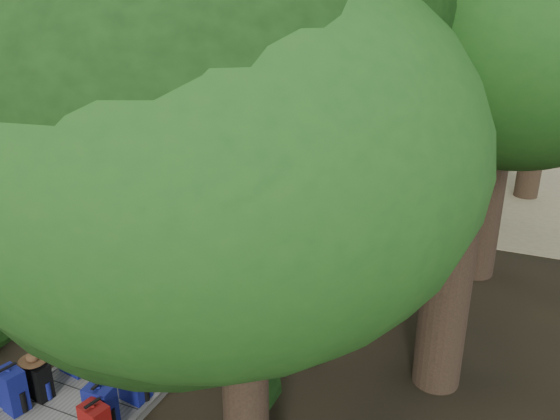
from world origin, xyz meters
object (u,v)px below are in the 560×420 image
at_px(suitcase_on_boardwalk, 99,330).
at_px(lone_suitcase_on_sand, 340,182).
at_px(duffel_right_khaki, 182,345).
at_px(backpack_left_c, 74,348).
at_px(backpack_left_a, 12,388).
at_px(backpack_right_d, 165,353).
at_px(backpack_right_b, 101,404).
at_px(sun_lounger, 428,180).
at_px(backpack_left_b, 39,379).
at_px(backpack_right_c, 134,378).
at_px(kayak, 284,154).

height_order(suitcase_on_boardwalk, lone_suitcase_on_sand, suitcase_on_boardwalk).
relative_size(duffel_right_khaki, lone_suitcase_on_sand, 0.91).
xyz_separation_m(backpack_left_c, duffel_right_khaki, (1.36, 1.05, -0.23)).
bearing_deg(backpack_left_a, backpack_right_d, 61.96).
height_order(backpack_right_b, sun_lounger, backpack_right_b).
xyz_separation_m(backpack_left_b, backpack_left_c, (0.02, 0.72, 0.10)).
relative_size(backpack_left_b, lone_suitcase_on_sand, 1.00).
bearing_deg(backpack_right_c, backpack_left_a, -141.50).
relative_size(lone_suitcase_on_sand, kayak, 0.23).
height_order(backpack_right_d, duffel_right_khaki, backpack_right_d).
bearing_deg(duffel_right_khaki, backpack_left_a, -150.69).
distance_m(backpack_left_b, backpack_right_b, 1.29).
distance_m(backpack_right_b, suitcase_on_boardwalk, 2.09).
bearing_deg(backpack_left_c, suitcase_on_boardwalk, 107.98).
bearing_deg(backpack_right_d, duffel_right_khaki, 70.05).
bearing_deg(duffel_right_khaki, suitcase_on_boardwalk, 167.19).
bearing_deg(suitcase_on_boardwalk, lone_suitcase_on_sand, 72.19).
height_order(backpack_left_a, suitcase_on_boardwalk, backpack_left_a).
relative_size(suitcase_on_boardwalk, sun_lounger, 0.32).
bearing_deg(duffel_right_khaki, backpack_right_d, -124.65).
bearing_deg(backpack_right_d, backpack_left_b, -143.93).
distance_m(backpack_left_a, sun_lounger, 14.01).
height_order(backpack_left_b, backpack_right_c, backpack_right_c).
relative_size(backpack_right_d, lone_suitcase_on_sand, 0.85).
distance_m(backpack_left_b, kayak, 15.08).
distance_m(backpack_left_c, suitcase_on_boardwalk, 0.76).
height_order(backpack_right_c, kayak, backpack_right_c).
bearing_deg(lone_suitcase_on_sand, kayak, 119.15).
height_order(backpack_right_d, kayak, backpack_right_d).
xyz_separation_m(backpack_left_b, duffel_right_khaki, (1.39, 1.78, -0.13)).
bearing_deg(backpack_left_b, lone_suitcase_on_sand, 93.45).
xyz_separation_m(backpack_left_b, kayak, (-2.35, 14.89, -0.28)).
bearing_deg(backpack_right_d, backpack_left_c, -163.27).
height_order(backpack_right_c, duffel_right_khaki, backpack_right_c).
bearing_deg(kayak, lone_suitcase_on_sand, -40.19).
relative_size(backpack_right_c, kayak, 0.25).
relative_size(backpack_left_b, backpack_right_c, 0.89).
xyz_separation_m(duffel_right_khaki, lone_suitcase_on_sand, (-0.34, 9.87, 0.03)).
height_order(backpack_left_b, lone_suitcase_on_sand, backpack_left_b).
xyz_separation_m(backpack_right_d, lone_suitcase_on_sand, (-0.27, 10.27, -0.05)).
distance_m(backpack_left_b, backpack_left_c, 0.73).
bearing_deg(backpack_left_c, duffel_right_khaki, 45.20).
xyz_separation_m(backpack_left_a, backpack_right_b, (1.43, 0.26, -0.01)).
relative_size(lone_suitcase_on_sand, sun_lounger, 0.34).
bearing_deg(sun_lounger, backpack_left_a, -91.53).
relative_size(backpack_left_a, lone_suitcase_on_sand, 1.16).
distance_m(backpack_right_b, sun_lounger, 13.44).
distance_m(lone_suitcase_on_sand, sun_lounger, 2.99).
bearing_deg(suitcase_on_boardwalk, backpack_left_a, -102.48).
distance_m(backpack_left_b, duffel_right_khaki, 2.26).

